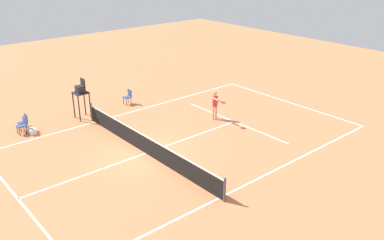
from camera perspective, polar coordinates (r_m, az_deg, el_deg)
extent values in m
plane|color=#D37A4C|center=(20.53, -6.37, -4.58)|extent=(60.00, 60.00, 0.00)
cube|color=white|center=(27.85, 13.18, 2.41)|extent=(10.40, 0.10, 0.01)
cube|color=white|center=(17.01, 3.75, -10.69)|extent=(0.10, 22.60, 0.01)
cube|color=white|center=(24.65, -13.22, -0.27)|extent=(0.10, 22.60, 0.01)
cube|color=white|center=(24.18, 5.85, -0.22)|extent=(7.80, 0.10, 0.01)
cube|color=white|center=(18.32, -22.86, -9.99)|extent=(7.80, 0.10, 0.01)
cube|color=white|center=(20.53, -6.37, -4.57)|extent=(0.10, 12.43, 0.01)
cylinder|color=#4C4C51|center=(16.54, 4.52, -9.57)|extent=(0.10, 0.10, 1.07)
cylinder|color=#4C4C51|center=(24.71, -13.65, 1.08)|extent=(0.10, 0.10, 1.07)
cube|color=black|center=(20.33, -6.43, -3.43)|extent=(11.00, 0.03, 0.91)
cube|color=white|center=(20.13, -6.49, -2.22)|extent=(11.00, 0.04, 0.06)
cylinder|color=#D8A884|center=(24.39, 3.32, 1.08)|extent=(0.12, 0.12, 0.80)
cylinder|color=#D8A884|center=(24.27, 2.95, 0.98)|extent=(0.12, 0.12, 0.80)
cylinder|color=red|center=(24.08, 3.17, 2.61)|extent=(0.28, 0.28, 0.63)
sphere|color=#D8A884|center=(23.91, 3.20, 3.72)|extent=(0.23, 0.23, 0.23)
cylinder|color=#D8A884|center=(24.17, 3.52, 2.77)|extent=(0.09, 0.09, 0.56)
cylinder|color=#D8A884|center=(23.68, 3.26, 2.88)|extent=(0.56, 0.13, 0.09)
cylinder|color=black|center=(23.38, 3.89, 2.61)|extent=(0.26, 0.06, 0.04)
ellipsoid|color=red|center=(23.18, 4.34, 2.41)|extent=(0.34, 0.30, 0.04)
sphere|color=#CCE033|center=(24.31, 0.80, 0.11)|extent=(0.07, 0.07, 0.07)
cylinder|color=#232328|center=(24.70, -15.28, 1.50)|extent=(0.07, 0.07, 1.55)
cylinder|color=#232328|center=(25.30, -15.98, 1.92)|extent=(0.07, 0.07, 1.55)
cylinder|color=#232328|center=(24.97, -13.85, 1.88)|extent=(0.07, 0.07, 1.55)
cylinder|color=#232328|center=(25.57, -14.57, 2.29)|extent=(0.07, 0.07, 1.55)
cube|color=#232328|center=(24.87, -15.10, 3.64)|extent=(0.80, 0.80, 0.06)
cube|color=#232328|center=(24.80, -15.15, 4.14)|extent=(0.50, 0.44, 0.40)
cube|color=#232328|center=(24.77, -14.82, 5.01)|extent=(0.50, 0.06, 0.50)
cylinder|color=#262626|center=(24.02, -22.66, -1.53)|extent=(0.04, 0.04, 0.45)
cylinder|color=#262626|center=(24.33, -22.94, -1.27)|extent=(0.04, 0.04, 0.45)
cylinder|color=#262626|center=(24.11, -21.88, -1.31)|extent=(0.04, 0.04, 0.45)
cylinder|color=#262626|center=(24.42, -22.16, -1.06)|extent=(0.04, 0.04, 0.45)
cube|color=#38518C|center=(24.12, -22.50, -0.74)|extent=(0.44, 0.44, 0.06)
cube|color=#38518C|center=(24.09, -22.10, -0.06)|extent=(0.44, 0.04, 0.44)
cylinder|color=#262626|center=(26.79, -9.03, 2.43)|extent=(0.04, 0.04, 0.45)
cylinder|color=#262626|center=(27.08, -9.43, 2.63)|extent=(0.04, 0.04, 0.45)
cylinder|color=#262626|center=(26.96, -8.40, 2.60)|extent=(0.04, 0.04, 0.45)
cylinder|color=#262626|center=(27.25, -8.80, 2.79)|extent=(0.04, 0.04, 0.45)
cube|color=#38518C|center=(26.93, -8.95, 3.12)|extent=(0.44, 0.44, 0.06)
cube|color=#38518C|center=(26.96, -8.58, 3.73)|extent=(0.44, 0.04, 0.44)
cylinder|color=#262626|center=(24.39, -22.47, -1.14)|extent=(0.04, 0.04, 0.45)
cylinder|color=#262626|center=(24.70, -22.74, -0.88)|extent=(0.04, 0.04, 0.45)
cylinder|color=#262626|center=(24.48, -21.71, -0.93)|extent=(0.04, 0.04, 0.45)
cylinder|color=#262626|center=(24.79, -21.98, -0.68)|extent=(0.04, 0.04, 0.45)
cube|color=#38518C|center=(24.50, -22.31, -0.36)|extent=(0.44, 0.44, 0.06)
cube|color=#38518C|center=(24.47, -21.92, 0.31)|extent=(0.44, 0.04, 0.44)
cube|color=white|center=(24.16, -21.26, -1.36)|extent=(0.76, 0.32, 0.30)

